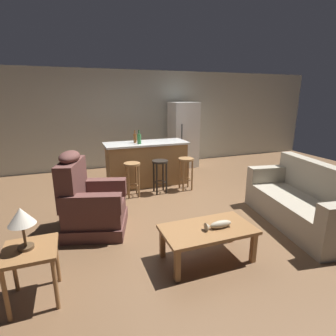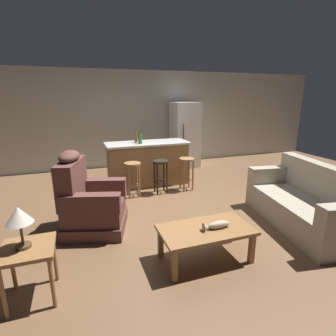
{
  "view_description": "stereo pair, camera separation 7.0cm",
  "coord_description": "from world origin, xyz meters",
  "px_view_note": "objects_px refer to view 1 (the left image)",
  "views": [
    {
      "loc": [
        -1.51,
        -4.1,
        1.93
      ],
      "look_at": [
        -0.03,
        -0.1,
        0.75
      ],
      "focal_mm": 28.0,
      "sensor_mm": 36.0,
      "label": 1
    },
    {
      "loc": [
        -1.45,
        -4.13,
        1.93
      ],
      "look_at": [
        -0.03,
        -0.1,
        0.75
      ],
      "focal_mm": 28.0,
      "sensor_mm": 36.0,
      "label": 2
    }
  ],
  "objects_px": {
    "coffee_table": "(208,232)",
    "bottle_short_amber": "(135,138)",
    "bar_stool_middle": "(160,170)",
    "bar_stool_left": "(132,173)",
    "fish_figurine": "(218,225)",
    "couch": "(305,203)",
    "end_table": "(31,258)",
    "bar_stool_right": "(186,168)",
    "recliner_near_lamp": "(90,203)",
    "refrigerator": "(183,135)",
    "table_lamp": "(21,218)",
    "kitchen_island": "(147,163)",
    "bottle_tall_green": "(139,139)"
  },
  "relations": [
    {
      "from": "couch",
      "to": "recliner_near_lamp",
      "type": "bearing_deg",
      "value": -7.75
    },
    {
      "from": "refrigerator",
      "to": "kitchen_island",
      "type": "bearing_deg",
      "value": -139.54
    },
    {
      "from": "couch",
      "to": "refrigerator",
      "type": "bearing_deg",
      "value": -75.83
    },
    {
      "from": "bar_stool_left",
      "to": "refrigerator",
      "type": "distance_m",
      "value": 2.65
    },
    {
      "from": "kitchen_island",
      "to": "refrigerator",
      "type": "xyz_separation_m",
      "value": [
        1.41,
        1.2,
        0.4
      ]
    },
    {
      "from": "bar_stool_right",
      "to": "bar_stool_left",
      "type": "bearing_deg",
      "value": 180.0
    },
    {
      "from": "table_lamp",
      "to": "bar_stool_right",
      "type": "xyz_separation_m",
      "value": [
        2.68,
        2.35,
        -0.4
      ]
    },
    {
      "from": "couch",
      "to": "end_table",
      "type": "relative_size",
      "value": 3.59
    },
    {
      "from": "kitchen_island",
      "to": "bar_stool_right",
      "type": "bearing_deg",
      "value": -42.97
    },
    {
      "from": "couch",
      "to": "bottle_short_amber",
      "type": "distance_m",
      "value": 3.45
    },
    {
      "from": "table_lamp",
      "to": "bottle_short_amber",
      "type": "xyz_separation_m",
      "value": [
        1.77,
        3.02,
        0.18
      ]
    },
    {
      "from": "couch",
      "to": "bar_stool_right",
      "type": "height_order",
      "value": "couch"
    },
    {
      "from": "refrigerator",
      "to": "bar_stool_right",
      "type": "bearing_deg",
      "value": -111.76
    },
    {
      "from": "couch",
      "to": "bottle_short_amber",
      "type": "xyz_separation_m",
      "value": [
        -1.99,
        2.73,
        0.71
      ]
    },
    {
      "from": "end_table",
      "to": "bar_stool_right",
      "type": "height_order",
      "value": "bar_stool_right"
    },
    {
      "from": "coffee_table",
      "to": "fish_figurine",
      "type": "height_order",
      "value": "fish_figurine"
    },
    {
      "from": "refrigerator",
      "to": "bottle_short_amber",
      "type": "height_order",
      "value": "refrigerator"
    },
    {
      "from": "coffee_table",
      "to": "couch",
      "type": "xyz_separation_m",
      "value": [
        1.85,
        0.3,
        -0.02
      ]
    },
    {
      "from": "recliner_near_lamp",
      "to": "refrigerator",
      "type": "distance_m",
      "value": 4.07
    },
    {
      "from": "bottle_tall_green",
      "to": "end_table",
      "type": "bearing_deg",
      "value": -122.0
    },
    {
      "from": "coffee_table",
      "to": "bottle_short_amber",
      "type": "height_order",
      "value": "bottle_short_amber"
    },
    {
      "from": "coffee_table",
      "to": "bottle_tall_green",
      "type": "bearing_deg",
      "value": 91.79
    },
    {
      "from": "fish_figurine",
      "to": "couch",
      "type": "relative_size",
      "value": 0.17
    },
    {
      "from": "couch",
      "to": "end_table",
      "type": "distance_m",
      "value": 3.74
    },
    {
      "from": "refrigerator",
      "to": "bar_stool_left",
      "type": "bearing_deg",
      "value": -135.69
    },
    {
      "from": "fish_figurine",
      "to": "bar_stool_left",
      "type": "xyz_separation_m",
      "value": [
        -0.48,
        2.41,
        0.01
      ]
    },
    {
      "from": "refrigerator",
      "to": "bottle_tall_green",
      "type": "distance_m",
      "value": 2.08
    },
    {
      "from": "end_table",
      "to": "kitchen_island",
      "type": "height_order",
      "value": "kitchen_island"
    },
    {
      "from": "end_table",
      "to": "bar_stool_right",
      "type": "distance_m",
      "value": 3.55
    },
    {
      "from": "bar_stool_left",
      "to": "bar_stool_right",
      "type": "bearing_deg",
      "value": 0.0
    },
    {
      "from": "coffee_table",
      "to": "recliner_near_lamp",
      "type": "distance_m",
      "value": 1.77
    },
    {
      "from": "bottle_short_amber",
      "to": "table_lamp",
      "type": "bearing_deg",
      "value": -120.36
    },
    {
      "from": "bar_stool_right",
      "to": "refrigerator",
      "type": "distance_m",
      "value": 2.01
    },
    {
      "from": "coffee_table",
      "to": "couch",
      "type": "height_order",
      "value": "couch"
    },
    {
      "from": "table_lamp",
      "to": "bottle_tall_green",
      "type": "height_order",
      "value": "bottle_tall_green"
    },
    {
      "from": "couch",
      "to": "bottle_tall_green",
      "type": "distance_m",
      "value": 3.29
    },
    {
      "from": "coffee_table",
      "to": "recliner_near_lamp",
      "type": "height_order",
      "value": "recliner_near_lamp"
    },
    {
      "from": "recliner_near_lamp",
      "to": "refrigerator",
      "type": "height_order",
      "value": "refrigerator"
    },
    {
      "from": "bar_stool_left",
      "to": "bar_stool_right",
      "type": "relative_size",
      "value": 1.0
    },
    {
      "from": "recliner_near_lamp",
      "to": "bar_stool_right",
      "type": "bearing_deg",
      "value": 45.43
    },
    {
      "from": "end_table",
      "to": "bar_stool_left",
      "type": "distance_m",
      "value": 2.8
    },
    {
      "from": "bar_stool_middle",
      "to": "kitchen_island",
      "type": "bearing_deg",
      "value": 99.38
    },
    {
      "from": "kitchen_island",
      "to": "bar_stool_left",
      "type": "xyz_separation_m",
      "value": [
        -0.47,
        -0.63,
        -0.01
      ]
    },
    {
      "from": "bar_stool_left",
      "to": "bar_stool_middle",
      "type": "bearing_deg",
      "value": 0.0
    },
    {
      "from": "recliner_near_lamp",
      "to": "bar_stool_left",
      "type": "bearing_deg",
      "value": 68.19
    },
    {
      "from": "bar_stool_right",
      "to": "bottle_short_amber",
      "type": "bearing_deg",
      "value": 143.55
    },
    {
      "from": "bar_stool_middle",
      "to": "bar_stool_left",
      "type": "bearing_deg",
      "value": 180.0
    },
    {
      "from": "bottle_tall_green",
      "to": "bar_stool_middle",
      "type": "bearing_deg",
      "value": -60.19
    },
    {
      "from": "fish_figurine",
      "to": "bar_stool_middle",
      "type": "relative_size",
      "value": 0.5
    },
    {
      "from": "kitchen_island",
      "to": "bottle_tall_green",
      "type": "relative_size",
      "value": 6.14
    }
  ]
}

